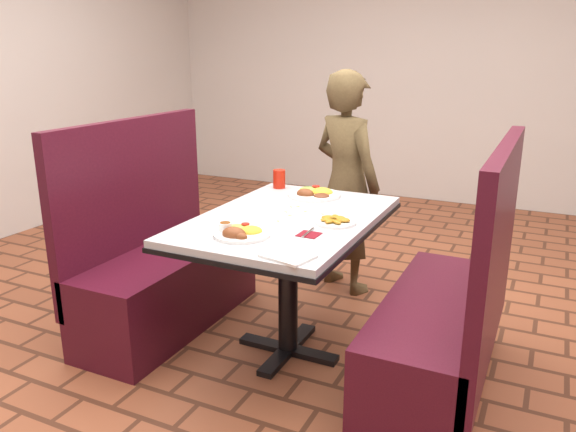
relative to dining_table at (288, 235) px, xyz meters
The scene contains 14 objects.
dining_table is the anchor object (origin of this frame).
booth_bench_left 0.86m from the dining_table, behind, with size 0.47×1.20×1.17m.
booth_bench_right 0.86m from the dining_table, ahead, with size 0.47×1.20×1.17m.
diner_person 0.95m from the dining_table, 92.25° to the left, with size 0.52×0.34×1.42m, color brown.
near_dinner_plate 0.39m from the dining_table, 98.65° to the right, with size 0.25×0.25×0.08m.
far_dinner_plate 0.44m from the dining_table, 94.72° to the left, with size 0.29×0.29×0.08m.
plantain_plate 0.28m from the dining_table, ahead, with size 0.20×0.20×0.03m.
maroon_napkin 0.32m from the dining_table, 46.87° to the right, with size 0.09×0.09×0.00m, color maroon.
spoon_utensil 0.31m from the dining_table, 46.19° to the right, with size 0.01×0.14×0.00m, color silver.
red_tumbler 0.61m from the dining_table, 120.65° to the left, with size 0.07×0.07×0.11m, color red.
paper_napkin 0.58m from the dining_table, 64.54° to the right, with size 0.19×0.14×0.01m, color white.
knife_utensil 0.41m from the dining_table, 96.13° to the right, with size 0.01×0.16×0.00m, color silver.
fork_utensil 0.42m from the dining_table, 107.23° to the right, with size 0.01×0.14×0.00m, color silver.
lettuce_shreds 0.12m from the dining_table, 56.31° to the left, with size 0.28×0.32×0.00m, color #8FC44E, non-canonical shape.
Camera 1 is at (1.14, -2.38, 1.53)m, focal length 35.00 mm.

